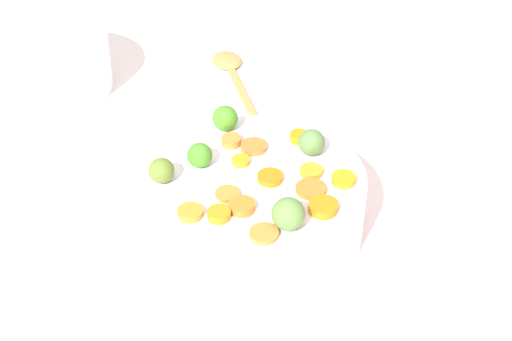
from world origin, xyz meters
The scene contains 23 objects.
tabletop centered at (0.00, 0.00, 0.01)m, with size 2.40×2.40×0.02m, color white.
serving_bowl_carrots centered at (-0.03, 0.02, 0.07)m, with size 0.29×0.29×0.09m, color white.
carrot_slice_0 centered at (-0.09, 0.08, 0.12)m, with size 0.03×0.03×0.01m, color orange.
carrot_slice_1 centered at (-0.05, -0.03, 0.11)m, with size 0.03×0.03×0.01m, color orange.
carrot_slice_2 centered at (-0.05, 0.08, 0.11)m, with size 0.04×0.04×0.01m, color orange.
carrot_slice_3 centered at (0.04, 0.01, 0.11)m, with size 0.04×0.04×0.01m, color orange.
carrot_slice_4 centered at (0.04, 0.05, 0.11)m, with size 0.03×0.03×0.01m, color orange.
carrot_slice_5 centered at (0.08, 0.04, 0.12)m, with size 0.03×0.03×0.01m, color orange.
carrot_slice_6 centered at (-0.01, 0.02, 0.11)m, with size 0.03×0.03×0.01m, color orange.
carrot_slice_7 centered at (-0.03, -0.05, 0.12)m, with size 0.03×0.03×0.01m, color orange.
carrot_slice_8 centered at (0.00, 0.12, 0.12)m, with size 0.03×0.03×0.01m, color orange.
carrot_slice_9 centered at (0.01, -0.08, 0.11)m, with size 0.04×0.04×0.01m, color orange.
carrot_slice_10 centered at (-0.05, -0.07, 0.12)m, with size 0.03×0.03×0.01m, color orange.
carrot_slice_11 centered at (-0.06, 0.04, 0.11)m, with size 0.02×0.02×0.01m, color orange.
carrot_slice_12 centered at (0.07, -0.02, 0.12)m, with size 0.04×0.04×0.01m, color orange.
carrot_slice_13 centered at (-0.08, -0.08, 0.11)m, with size 0.03×0.03×0.01m, color orange.
brussels_sprout_0 centered at (-0.11, 0.02, 0.13)m, with size 0.03×0.03×0.03m, color #428725.
brussels_sprout_1 centered at (0.04, -0.06, 0.13)m, with size 0.04×0.04×0.04m, color #59833E.
brussels_sprout_2 centered at (-0.11, 0.11, 0.13)m, with size 0.04×0.04×0.04m, color #448923.
brussels_sprout_3 centered at (-0.14, -0.03, 0.13)m, with size 0.03×0.03×0.03m, color #5B762B.
brussels_sprout_4 centered at (0.02, 0.09, 0.13)m, with size 0.04×0.04×0.04m, color #537B3F.
wooden_spoon centered at (-0.19, 0.39, 0.03)m, with size 0.21×0.30×0.01m.
casserole_dish centered at (-0.50, 0.25, 0.07)m, with size 0.24×0.24×0.10m, color white.
Camera 1 is at (0.21, -0.71, 0.72)m, focal length 52.91 mm.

